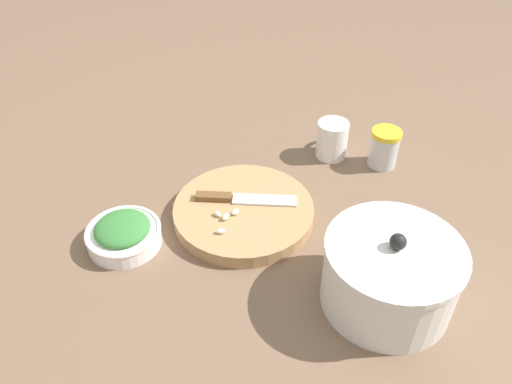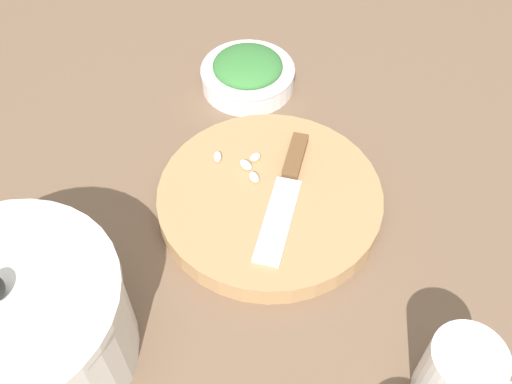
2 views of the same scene
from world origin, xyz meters
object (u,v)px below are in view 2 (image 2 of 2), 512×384
Objects in this scene: garlic_cloves at (244,164)px; coffee_mug at (461,376)px; cutting_board at (270,199)px; chef_knife at (287,186)px; herb_bowl at (248,73)px; stock_pot at (17,328)px.

garlic_cloves is 0.68× the size of coffee_mug.
chef_knife is at bearing -73.03° from cutting_board.
chef_knife is 1.42× the size of herb_bowl.
stock_pot is at bearing 86.80° from coffee_mug.
chef_knife is at bearing 34.98° from coffee_mug.
herb_bowl is (0.24, 0.06, -0.01)m from chef_knife.
herb_bowl is at bearing -24.70° from stock_pot.
cutting_board is 4.20× the size of garlic_cloves.
stock_pot is (-0.26, 0.22, 0.03)m from garlic_cloves.
garlic_cloves is 0.34m from stock_pot.
stock_pot reaches higher than coffee_mug.
stock_pot is (-0.23, 0.28, 0.03)m from chef_knife.
stock_pot reaches higher than garlic_cloves.
herb_bowl is at bearing 1.28° from garlic_cloves.
herb_bowl reaches higher than chef_knife.
coffee_mug is (-0.49, -0.24, 0.02)m from herb_bowl.
herb_bowl is at bearing 25.95° from coffee_mug.
chef_knife is at bearing -50.70° from stock_pot.
herb_bowl is (0.21, 0.00, -0.01)m from garlic_cloves.
garlic_cloves is (0.04, 0.04, 0.02)m from cutting_board.
herb_bowl reaches higher than garlic_cloves.
coffee_mug is (-0.25, -0.20, 0.03)m from cutting_board.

